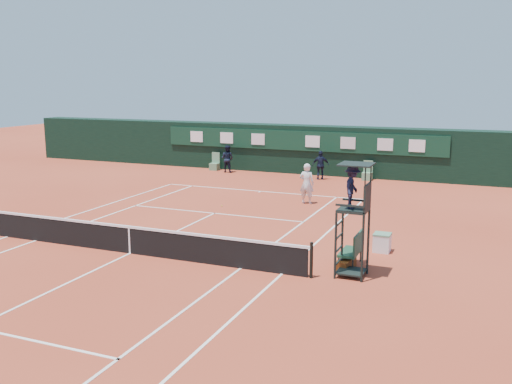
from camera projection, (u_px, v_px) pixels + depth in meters
ground at (130, 253)px, 19.35m from camera, size 90.00×90.00×0.00m
court_lines at (130, 253)px, 19.35m from camera, size 11.05×23.85×0.01m
tennis_net at (130, 239)px, 19.26m from camera, size 12.90×0.10×1.10m
back_wall at (301, 149)px, 36.06m from camera, size 40.00×1.65×3.00m
linesman_chair_left at (215, 165)px, 37.21m from camera, size 0.55×0.50×1.15m
linesman_chair_right at (367, 175)px, 33.47m from camera, size 0.55×0.50×1.15m
umpire_chair at (353, 196)px, 16.66m from camera, size 0.96×0.95×3.42m
player_bench at (354, 248)px, 17.93m from camera, size 0.56×1.20×1.10m
tennis_bag at (346, 264)px, 17.74m from camera, size 0.50×0.91×0.32m
cooler at (382, 242)px, 19.51m from camera, size 0.57×0.57×0.65m
tennis_ball at (222, 206)px, 26.54m from camera, size 0.06×0.06×0.06m
player at (307, 184)px, 26.99m from camera, size 0.72×0.48×1.94m
ball_kid_left at (227, 159)px, 36.26m from camera, size 0.87×0.70×1.73m
ball_kid_right at (321, 165)px, 33.59m from camera, size 1.09×0.75×1.71m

